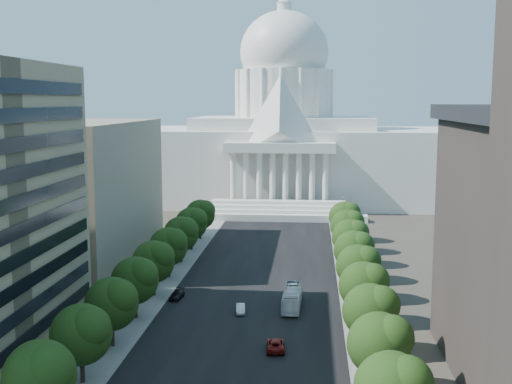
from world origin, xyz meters
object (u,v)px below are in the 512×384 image
(car_red, at_px, (276,345))
(car_dark_b, at_px, (177,295))
(city_bus, at_px, (292,298))
(car_silver, at_px, (241,309))

(car_red, distance_m, car_dark_b, 28.74)
(city_bus, bearing_deg, car_dark_b, 173.89)
(car_red, bearing_deg, car_silver, -70.11)
(car_silver, xyz_separation_m, car_dark_b, (-12.00, 6.52, -0.00))
(car_silver, distance_m, car_dark_b, 13.66)
(car_dark_b, bearing_deg, city_bus, -3.27)
(car_silver, relative_size, city_bus, 0.35)
(car_silver, xyz_separation_m, city_bus, (8.36, 3.65, 0.99))
(car_red, relative_size, city_bus, 0.45)
(car_silver, height_order, city_bus, city_bus)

